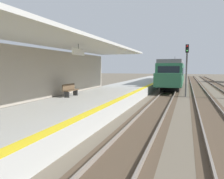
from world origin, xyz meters
name	(u,v)px	position (x,y,z in m)	size (l,w,h in m)	color
station_platform	(99,100)	(-2.50, 16.00, 0.45)	(5.00, 80.00, 0.91)	#A8A8A3
station_building_with_canopy	(26,72)	(-4.30, 10.17, 2.66)	(4.85, 24.00, 4.43)	#4C4C4C
track_pair_nearest_platform	(163,100)	(1.90, 20.00, 0.05)	(2.34, 120.00, 0.16)	#4C3D2D
track_pair_middle	(205,102)	(5.30, 20.00, 0.05)	(2.34, 120.00, 0.16)	#4C3D2D
approaching_train	(173,73)	(1.90, 33.82, 2.18)	(2.93, 19.60, 4.76)	#286647
rail_signal_post	(187,65)	(3.76, 23.66, 3.19)	(0.32, 0.34, 5.20)	#4C4C4C
platform_bench	(70,90)	(-3.87, 14.04, 1.37)	(0.45, 1.60, 0.88)	brown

